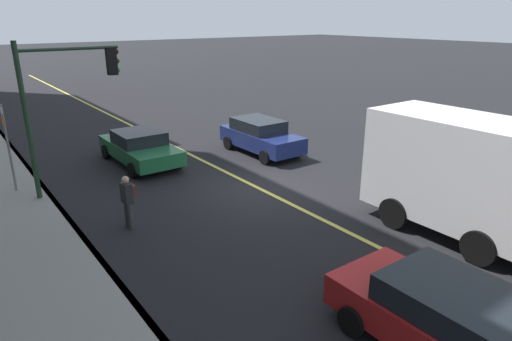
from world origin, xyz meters
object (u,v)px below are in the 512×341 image
car_navy (261,136)px  car_green (140,147)px  truck_white (491,184)px  street_sign_post (8,143)px  traffic_light_mast (65,92)px  car_red (456,324)px  pedestrian_with_backpack (128,198)px

car_navy → car_green: 5.22m
truck_white → street_sign_post: truck_white is taller
car_green → traffic_light_mast: traffic_light_mast is taller
traffic_light_mast → street_sign_post: size_ratio=1.64×
traffic_light_mast → truck_white: bearing=-142.9°
car_red → truck_white: bearing=-67.4°
pedestrian_with_backpack → traffic_light_mast: traffic_light_mast is taller
car_red → truck_white: (1.92, -4.60, 0.97)m
car_navy → car_red: bearing=158.1°
car_red → car_navy: size_ratio=1.10×
car_navy → street_sign_post: bearing=84.2°
car_red → street_sign_post: size_ratio=1.47×
car_green → truck_white: size_ratio=0.63×
car_red → traffic_light_mast: size_ratio=0.89×
car_green → street_sign_post: size_ratio=1.46×
pedestrian_with_backpack → truck_white: bearing=-132.2°
car_green → truck_white: 12.93m
traffic_light_mast → car_navy: bearing=-88.7°
traffic_light_mast → car_green: bearing=-58.1°
car_navy → traffic_light_mast: traffic_light_mast is taller
car_navy → pedestrian_with_backpack: size_ratio=2.64×
car_green → car_red: bearing=-180.0°
pedestrian_with_backpack → car_navy: bearing=-63.5°
truck_white → traffic_light_mast: size_ratio=1.41×
car_navy → traffic_light_mast: 8.44m
car_red → street_sign_post: bearing=20.0°
pedestrian_with_backpack → street_sign_post: street_sign_post is taller
pedestrian_with_backpack → street_sign_post: 5.32m
car_green → street_sign_post: bearing=98.8°
car_green → traffic_light_mast: bearing=121.9°
truck_white → pedestrian_with_backpack: 9.78m
car_green → pedestrian_with_backpack: (-5.50, 2.62, 0.21)m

